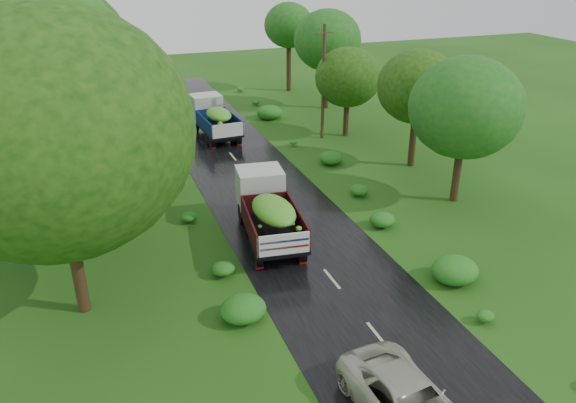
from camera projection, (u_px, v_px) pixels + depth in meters
ground at (378, 336)px, 20.16m from camera, size 120.00×120.00×0.00m
road at (322, 267)px, 24.42m from camera, size 6.50×80.00×0.02m
road_lines at (314, 256)px, 25.27m from camera, size 0.12×69.60×0.00m
truck_near at (268, 207)px, 26.43m from camera, size 3.04×6.68×2.71m
truck_far at (214, 116)px, 40.68m from camera, size 2.56×6.38×2.64m
utility_pole at (323, 81)px, 39.18m from camera, size 1.36×0.52×7.99m
trees_left at (49, 63)px, 30.59m from camera, size 5.75×34.71×9.68m
trees_right at (361, 64)px, 39.42m from camera, size 4.97×30.44×7.44m
shrubs at (260, 185)px, 31.96m from camera, size 11.90×44.00×0.70m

